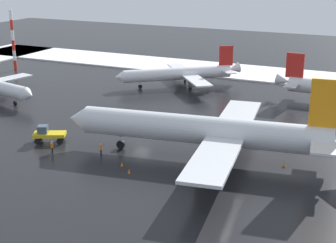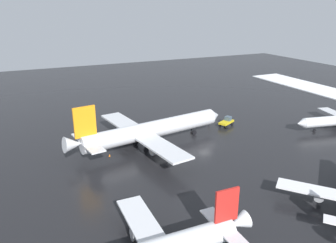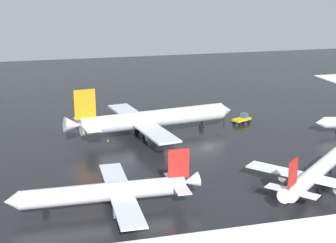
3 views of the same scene
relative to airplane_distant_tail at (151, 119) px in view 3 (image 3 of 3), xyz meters
The scene contains 10 objects.
ground_plane 13.46m from the airplane_distant_tail, 17.70° to the right, with size 240.00×240.00×0.00m, color black.
airplane_distant_tail is the anchor object (origin of this frame).
airplane_far_rear 37.98m from the airplane_distant_tail, 112.75° to the right, with size 29.75×24.61×8.85m.
airplane_parked_portside 40.90m from the airplane_distant_tail, 60.89° to the right, with size 22.41×20.53×8.06m.
pushback_tug 24.11m from the airplane_distant_tail, ahead, with size 5.10×4.02×2.50m.
ground_crew_mid_apron 21.78m from the airplane_distant_tail, 20.19° to the left, with size 0.36×0.36×1.71m.
ground_crew_by_nose_gear 15.01m from the airplane_distant_tail, 21.02° to the left, with size 0.36×0.36×1.71m.
traffic_cone_near_nose 12.37m from the airplane_distant_tail, 38.43° to the left, with size 0.36×0.36×0.55m, color orange.
traffic_cone_mid_line 10.60m from the airplane_distant_tail, behind, with size 0.36×0.36×0.55m, color orange.
traffic_cone_wingtip_side 12.11m from the airplane_distant_tail, 50.96° to the left, with size 0.36×0.36×0.55m, color orange.
Camera 3 is at (-36.81, -103.06, 34.54)m, focal length 55.00 mm.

